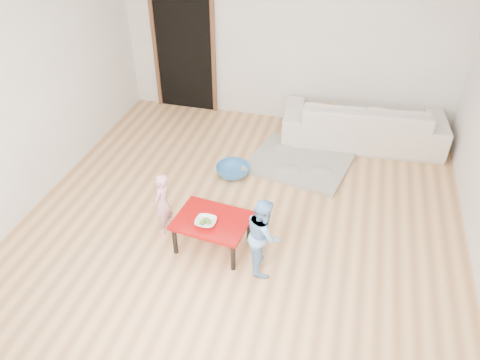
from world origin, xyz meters
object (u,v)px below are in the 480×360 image
at_px(red_table, 213,233).
at_px(sofa, 363,122).
at_px(basin, 233,171).
at_px(bowl, 206,222).
at_px(child_blue, 263,235).
at_px(child_pink, 162,203).

bearing_deg(red_table, sofa, 61.57).
distance_m(red_table, basin, 1.36).
bearing_deg(bowl, sofa, 61.71).
relative_size(sofa, red_table, 2.96).
relative_size(red_table, bowl, 3.51).
height_order(red_table, child_blue, child_blue).
bearing_deg(child_pink, red_table, 82.83).
distance_m(sofa, red_table, 3.01).
xyz_separation_m(sofa, basin, (-1.58, -1.30, -0.26)).
relative_size(sofa, child_pink, 3.01).
xyz_separation_m(sofa, child_pink, (-2.04, -2.52, 0.05)).
relative_size(sofa, child_blue, 2.63).
bearing_deg(child_pink, child_blue, 81.52).
bearing_deg(bowl, red_table, 66.34).
distance_m(bowl, child_pink, 0.61).
bearing_deg(basin, child_blue, -63.95).
height_order(sofa, child_pink, child_pink).
xyz_separation_m(red_table, bowl, (-0.04, -0.09, 0.22)).
relative_size(red_table, child_pink, 1.02).
distance_m(red_table, child_blue, 0.64).
distance_m(child_blue, basin, 1.70).
distance_m(bowl, basin, 1.48).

